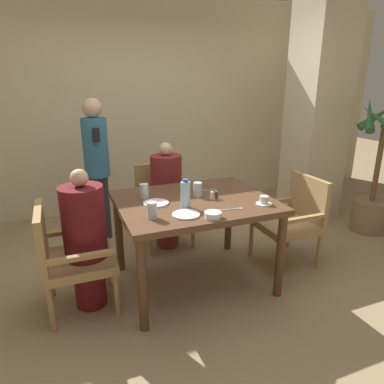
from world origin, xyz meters
The scene contains 23 objects.
ground_plane centered at (0.00, 0.00, 0.00)m, with size 16.00×16.00×0.00m, color #9E8460.
wall_back centered at (0.00, 2.14, 1.40)m, with size 8.00×0.06×2.80m.
pillar_stone centered at (2.03, 0.97, 1.35)m, with size 0.58×0.58×2.70m.
dining_table centered at (0.00, 0.00, 0.68)m, with size 1.26×1.02×0.77m.
chair_left_side centered at (-1.03, 0.00, 0.47)m, with size 0.53×0.52×0.85m.
diner_in_left_chair centered at (-0.89, 0.00, 0.57)m, with size 0.32×0.32×1.12m.
chair_far_side centered at (0.00, 0.91, 0.47)m, with size 0.52×0.53×0.85m.
diner_in_far_chair centered at (0.00, 0.77, 0.58)m, with size 0.32×0.32×1.13m.
chair_right_side centered at (1.03, 0.00, 0.47)m, with size 0.53×0.52×0.85m.
standing_host centered at (-0.63, 1.23, 0.84)m, with size 0.26×0.30×1.55m.
potted_palm centered at (2.36, 0.26, 0.51)m, with size 0.61×0.61×1.60m.
plate_main_left centered at (-0.19, -0.30, 0.78)m, with size 0.21×0.21×0.01m.
plate_main_right centered at (-0.33, 0.02, 0.78)m, with size 0.21×0.21×0.01m.
teacup_with_saucer centered at (0.47, -0.31, 0.80)m, with size 0.13×0.13×0.07m.
bowl_small centered at (-0.03, -0.42, 0.80)m, with size 0.12×0.12×0.05m.
water_bottle centered at (-0.13, -0.15, 0.88)m, with size 0.08×0.08×0.23m.
glass_tall_near centered at (0.06, 0.07, 0.83)m, with size 0.07×0.07×0.12m.
glass_tall_mid centered at (-0.37, 0.20, 0.83)m, with size 0.07×0.07×0.12m.
glass_tall_far centered at (-0.43, -0.27, 0.83)m, with size 0.07×0.07×0.12m.
salt_shaker centered at (0.14, -0.05, 0.81)m, with size 0.03×0.03×0.07m.
pepper_shaker centered at (0.18, -0.05, 0.81)m, with size 0.03×0.03×0.06m.
fork_beside_plate centered at (0.19, -0.32, 0.78)m, with size 0.20×0.05×0.00m.
knife_beside_plate centered at (0.19, 0.19, 0.78)m, with size 0.20×0.09×0.00m.
Camera 1 is at (-1.01, -2.49, 1.71)m, focal length 32.00 mm.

